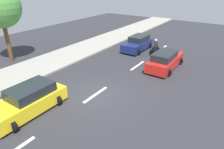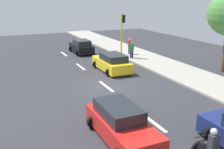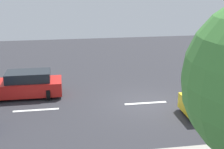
{
  "view_description": "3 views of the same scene",
  "coord_description": "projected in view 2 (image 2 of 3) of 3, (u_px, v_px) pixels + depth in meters",
  "views": [
    {
      "loc": [
        -7.34,
        8.9,
        6.93
      ],
      "look_at": [
        -0.27,
        -1.56,
        0.94
      ],
      "focal_mm": 32.21,
      "sensor_mm": 36.0,
      "label": 1
    },
    {
      "loc": [
        -6.79,
        -16.13,
        6.06
      ],
      "look_at": [
        -0.21,
        -1.45,
        1.3
      ],
      "focal_mm": 42.08,
      "sensor_mm": 36.0,
      "label": 2
    },
    {
      "loc": [
        15.38,
        -4.41,
        6.65
      ],
      "look_at": [
        -0.16,
        -1.88,
        1.73
      ],
      "focal_mm": 49.06,
      "sensor_mm": 36.0,
      "label": 3
    }
  ],
  "objects": [
    {
      "name": "motorcycle",
      "position": [
        210.0,
        149.0,
        9.72
      ],
      "size": [
        0.6,
        1.3,
        1.53
      ],
      "color": "black",
      "rests_on": "ground"
    },
    {
      "name": "car_yellow_cab",
      "position": [
        112.0,
        63.0,
        22.22
      ],
      "size": [
        2.34,
        4.41,
        1.52
      ],
      "color": "yellow",
      "rests_on": "ground"
    },
    {
      "name": "car_red",
      "position": [
        121.0,
        124.0,
        11.5
      ],
      "size": [
        2.18,
        4.51,
        1.52
      ],
      "color": "red",
      "rests_on": "ground"
    },
    {
      "name": "lane_stripe_mid",
      "position": [
        106.0,
        86.0,
        18.49
      ],
      "size": [
        0.2,
        2.4,
        0.01
      ],
      "primitive_type": "cube",
      "color": "white",
      "rests_on": "ground"
    },
    {
      "name": "lane_stripe_far_south",
      "position": [
        64.0,
        54.0,
        28.99
      ],
      "size": [
        0.2,
        2.4,
        0.01
      ],
      "primitive_type": "cube",
      "color": "white",
      "rests_on": "ground"
    },
    {
      "name": "sidewalk",
      "position": [
        186.0,
        74.0,
        21.22
      ],
      "size": [
        4.0,
        60.0,
        0.15
      ],
      "primitive_type": "cube",
      "color": "#9E998E",
      "rests_on": "ground"
    },
    {
      "name": "lane_stripe_north",
      "position": [
        153.0,
        122.0,
        13.24
      ],
      "size": [
        0.2,
        2.4,
        0.01
      ],
      "primitive_type": "cube",
      "color": "white",
      "rests_on": "ground"
    },
    {
      "name": "ground_plane",
      "position": [
        106.0,
        87.0,
        18.51
      ],
      "size": [
        40.0,
        60.0,
        0.1
      ],
      "primitive_type": "cube",
      "color": "#2D2D33"
    },
    {
      "name": "pedestrian_near_signal",
      "position": [
        132.0,
        49.0,
        26.32
      ],
      "size": [
        0.4,
        0.24,
        1.69
      ],
      "color": "#1E1E4C",
      "rests_on": "sidewalk"
    },
    {
      "name": "lane_stripe_south",
      "position": [
        80.0,
        67.0,
        23.74
      ],
      "size": [
        0.2,
        2.4,
        0.01
      ],
      "primitive_type": "cube",
      "color": "white",
      "rests_on": "ground"
    },
    {
      "name": "traffic_light_corner",
      "position": [
        122.0,
        30.0,
        25.96
      ],
      "size": [
        0.49,
        0.24,
        4.5
      ],
      "color": "yellow",
      "rests_on": "ground"
    },
    {
      "name": "pedestrian_by_tree",
      "position": [
        130.0,
        46.0,
        28.1
      ],
      "size": [
        0.4,
        0.24,
        1.69
      ],
      "color": "#3F3F3F",
      "rests_on": "sidewalk"
    },
    {
      "name": "car_black",
      "position": [
        81.0,
        47.0,
        29.28
      ],
      "size": [
        2.16,
        4.02,
        1.52
      ],
      "color": "black",
      "rests_on": "ground"
    }
  ]
}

